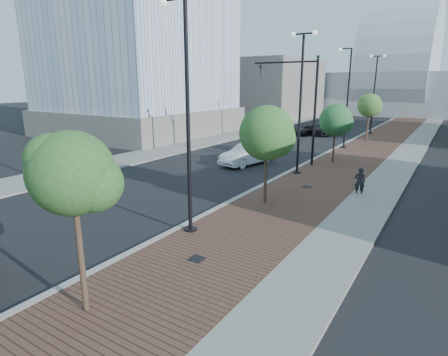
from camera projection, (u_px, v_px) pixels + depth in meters
The scene contains 22 objects.
sidewalk at pixel (387, 142), 38.53m from camera, with size 7.00×140.00×0.12m, color #4C2D23.
concrete_strip at pixel (416, 145), 37.13m from camera, with size 2.40×140.00×0.13m, color slate.
curb at pixel (353, 140), 40.35m from camera, with size 0.30×140.00×0.14m, color gray.
west_sidewalk at pixel (249, 132), 47.09m from camera, with size 4.00×140.00×0.12m, color slate.
white_sedan at pixel (247, 154), 28.21m from camera, with size 1.67×4.80×1.58m, color silver.
dark_car_mid at pixel (308, 130), 44.34m from camera, with size 1.98×4.30×1.20m, color black.
dark_car_far at pixel (326, 128), 44.61m from camera, with size 2.10×5.18×1.50m, color black.
pedestrian at pixel (360, 182), 20.46m from camera, with size 0.58×0.38×1.60m, color black.
streetlight_1 at pixel (186, 130), 14.50m from camera, with size 1.44×0.56×9.21m.
streetlight_2 at pixel (300, 103), 24.13m from camera, with size 1.72×0.56×9.28m.
streetlight_3 at pixel (346, 103), 34.11m from camera, with size 1.44×0.56×9.21m.
streetlight_4 at pixel (374, 94), 43.74m from camera, with size 1.72×0.56×9.28m.
traffic_mast at pixel (304, 99), 27.01m from camera, with size 5.09×0.20×8.00m.
tree_0 at pixel (74, 174), 9.12m from camera, with size 2.23×2.15×5.04m.
tree_1 at pixel (268, 133), 18.17m from camera, with size 2.74×2.74×5.09m.
tree_2 at pixel (336, 120), 28.06m from camera, with size 2.51×2.48×4.61m.
tree_3 at pixel (370, 105), 37.74m from camera, with size 2.44×2.40×5.09m.
tower_podium at pixel (141, 121), 45.89m from camera, with size 19.00×19.00×3.00m, color #65615B.
convention_center at pixel (399, 83), 76.66m from camera, with size 50.00×30.00×50.00m.
commercial_block_nw at pixel (268, 89), 65.82m from camera, with size 14.00×20.00×10.00m, color #66625C.
utility_cover_1 at pixel (197, 259), 12.94m from camera, with size 0.50×0.50×0.02m, color black.
utility_cover_2 at pixel (307, 187), 21.93m from camera, with size 0.50×0.50×0.02m, color black.
Camera 1 is at (9.53, -1.45, 6.15)m, focal length 29.48 mm.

